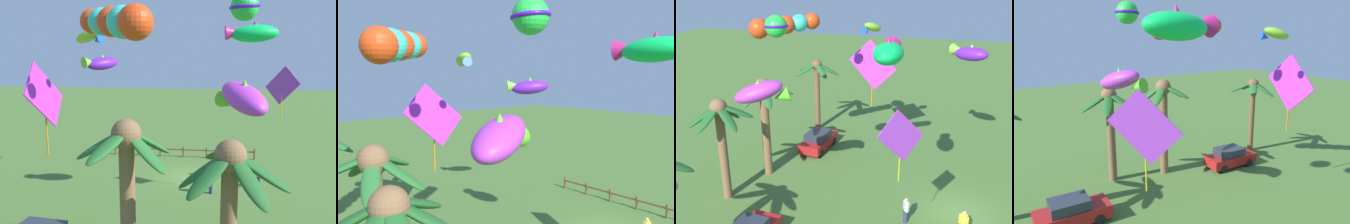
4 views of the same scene
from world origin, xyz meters
The scene contains 15 objects.
ground_plane centered at (0.00, 0.00, 0.00)m, with size 120.00×120.00×0.00m, color #476B2D.
palm_tree_2 centered at (1.30, 13.15, 4.95)m, with size 3.61×3.92×6.96m.
palm_tree_3 centered at (-2.30, 14.22, 4.80)m, with size 3.72×3.78×6.60m.
rail_fence centered at (0.65, -4.72, 0.58)m, with size 12.41×0.12×0.95m.
spectator_0 centered at (-5.05, 1.57, 0.81)m, with size 0.44×0.43×1.59m.
spectator_1 centered at (-1.80, 2.97, 0.81)m, with size 0.51×0.36×1.59m.
spectator_2 centered at (-2.19, -0.20, 0.81)m, with size 0.34×0.53×1.59m.
kite_ball_0 centered at (-2.94, 9.87, 11.06)m, with size 1.75×1.75×1.14m.
kite_fish_3 centered at (-2.86, 10.98, 7.46)m, with size 2.49×3.33×1.67m.
kite_diamond_4 centered at (7.27, 7.10, 6.86)m, with size 0.82×3.71×5.14m.
kite_diamond_5 centered at (-6.01, 2.91, 7.15)m, with size 1.77×1.70×3.37m.
kite_fish_6 centered at (6.27, 0.30, 8.41)m, with size 2.64×2.92×1.27m.
kite_fish_7 centered at (4.81, 6.68, 10.03)m, with size 1.94×1.41×1.01m.
kite_tube_8 centered at (1.97, 11.80, 10.37)m, with size 3.54×3.74×1.42m.
kite_fish_9 centered at (-3.92, 3.92, 10.29)m, with size 3.16×1.57×1.29m.
Camera 1 is at (-1.64, 24.79, 9.32)m, focal length 37.14 mm.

